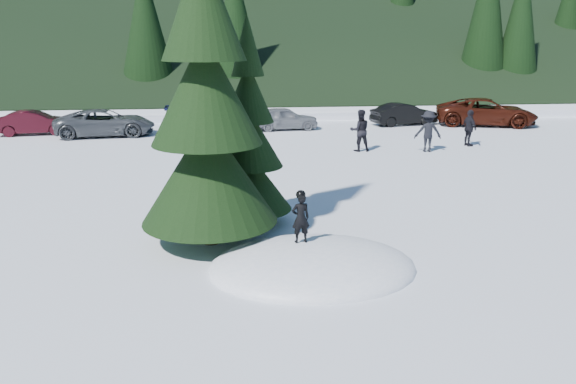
{
  "coord_description": "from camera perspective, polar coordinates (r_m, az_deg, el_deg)",
  "views": [
    {
      "loc": [
        -1.69,
        -11.03,
        4.76
      ],
      "look_at": [
        -0.3,
        2.21,
        1.1
      ],
      "focal_mm": 35.0,
      "sensor_mm": 36.0,
      "label": 1
    }
  ],
  "objects": [
    {
      "name": "car_5",
      "position": [
        32.62,
        11.7,
        7.76
      ],
      "size": [
        3.93,
        2.12,
        1.23
      ],
      "primitive_type": "imported",
      "rotation": [
        0.0,
        0.0,
        1.8
      ],
      "color": "black",
      "rests_on": "ground"
    },
    {
      "name": "car_3",
      "position": [
        31.38,
        -8.44,
        7.62
      ],
      "size": [
        4.32,
        1.88,
        1.24
      ],
      "primitive_type": "imported",
      "rotation": [
        0.0,
        0.0,
        1.61
      ],
      "color": "black",
      "rests_on": "ground"
    },
    {
      "name": "spruce_short",
      "position": [
        14.49,
        -3.98,
        4.76
      ],
      "size": [
        2.2,
        2.2,
        5.37
      ],
      "color": "#311C10",
      "rests_on": "ground"
    },
    {
      "name": "adult_2",
      "position": [
        25.01,
        14.03,
        6.0
      ],
      "size": [
        1.23,
        0.82,
        1.76
      ],
      "primitive_type": "imported",
      "rotation": [
        0.0,
        0.0,
        2.99
      ],
      "color": "black",
      "rests_on": "ground"
    },
    {
      "name": "adult_0",
      "position": [
        24.58,
        7.32,
        6.22
      ],
      "size": [
        0.9,
        0.71,
        1.81
      ],
      "primitive_type": "imported",
      "rotation": [
        0.0,
        0.0,
        3.17
      ],
      "color": "black",
      "rests_on": "ground"
    },
    {
      "name": "car_6",
      "position": [
        33.69,
        19.49,
        7.68
      ],
      "size": [
        5.94,
        3.97,
        1.51
      ],
      "primitive_type": "imported",
      "rotation": [
        0.0,
        0.0,
        1.28
      ],
      "color": "#3B130A",
      "rests_on": "ground"
    },
    {
      "name": "adult_1",
      "position": [
        26.85,
        17.94,
        6.2
      ],
      "size": [
        0.59,
        1.03,
        1.65
      ],
      "primitive_type": "imported",
      "rotation": [
        0.0,
        0.0,
        1.77
      ],
      "color": "black",
      "rests_on": "ground"
    },
    {
      "name": "car_1",
      "position": [
        31.49,
        -24.37,
        6.44
      ],
      "size": [
        3.83,
        1.77,
        1.22
      ],
      "primitive_type": "imported",
      "rotation": [
        0.0,
        0.0,
        1.71
      ],
      "color": "black",
      "rests_on": "ground"
    },
    {
      "name": "car_4",
      "position": [
        30.28,
        -0.39,
        7.5
      ],
      "size": [
        3.71,
        1.75,
        1.22
      ],
      "primitive_type": "imported",
      "rotation": [
        0.0,
        0.0,
        1.66
      ],
      "color": "gray",
      "rests_on": "ground"
    },
    {
      "name": "car_2",
      "position": [
        29.74,
        -18.09,
        6.72
      ],
      "size": [
        5.05,
        2.77,
        1.34
      ],
      "primitive_type": "imported",
      "rotation": [
        0.0,
        0.0,
        1.69
      ],
      "color": "#484C4F",
      "rests_on": "ground"
    },
    {
      "name": "snow_mound",
      "position": [
        12.14,
        2.5,
        -7.74
      ],
      "size": [
        4.48,
        3.52,
        0.96
      ],
      "primitive_type": "ellipsoid",
      "color": "white",
      "rests_on": "ground"
    },
    {
      "name": "child_skier",
      "position": [
        12.06,
        1.29,
        -2.67
      ],
      "size": [
        0.44,
        0.33,
        1.09
      ],
      "primitive_type": "imported",
      "rotation": [
        0.0,
        0.0,
        3.31
      ],
      "color": "black",
      "rests_on": "snow_mound"
    },
    {
      "name": "spruce_tall",
      "position": [
        12.93,
        -8.33,
        8.81
      ],
      "size": [
        3.2,
        3.2,
        8.6
      ],
      "color": "#311C10",
      "rests_on": "ground"
    },
    {
      "name": "ground",
      "position": [
        12.14,
        2.5,
        -7.74
      ],
      "size": [
        200.0,
        200.0,
        0.0
      ],
      "primitive_type": "plane",
      "color": "white",
      "rests_on": "ground"
    }
  ]
}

